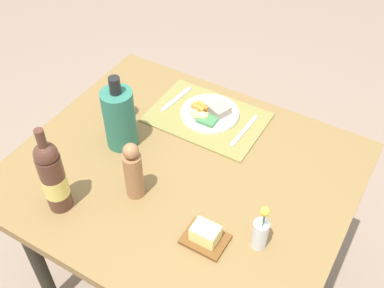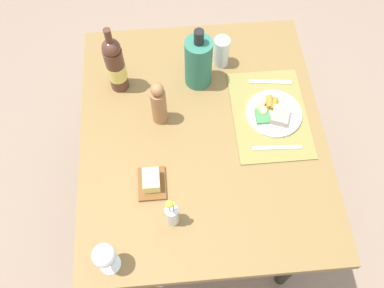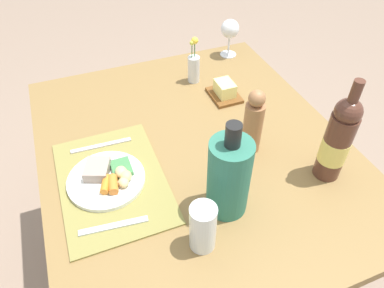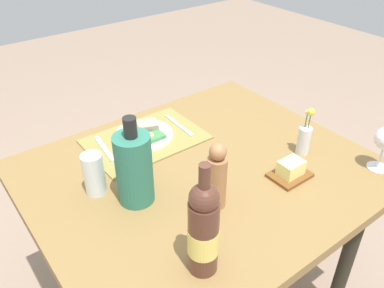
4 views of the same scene
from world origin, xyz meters
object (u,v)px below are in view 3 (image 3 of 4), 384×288
object	(u,v)px
knife	(114,226)
flower_vase	(194,67)
fork	(101,145)
wine_bottle	(337,140)
cooler_bottle	(229,176)
butter_dish	(225,91)
wine_glass	(230,30)
water_tumbler	(203,230)
dinner_plate	(108,177)
pepper_mill	(253,123)
dining_table	(194,164)

from	to	relation	value
knife	flower_vase	world-z (taller)	flower_vase
fork	wine_bottle	xyz separation A→B (m)	(0.35, 0.60, 0.12)
cooler_bottle	butter_dish	distance (m)	0.51
knife	wine_glass	xyz separation A→B (m)	(-0.69, 0.66, 0.11)
water_tumbler	butter_dish	size ratio (longest dim) A/B	1.08
fork	butter_dish	xyz separation A→B (m)	(-0.11, 0.48, 0.02)
dinner_plate	wine_glass	bearing A→B (deg)	129.94
water_tumbler	pepper_mill	xyz separation A→B (m)	(-0.26, 0.27, 0.04)
knife	butter_dish	distance (m)	0.66
dining_table	pepper_mill	xyz separation A→B (m)	(0.08, 0.16, 0.19)
wine_glass	butter_dish	bearing A→B (deg)	-28.29
dinner_plate	wine_bottle	bearing A→B (deg)	71.74
flower_vase	dinner_plate	bearing A→B (deg)	-46.60
dining_table	cooler_bottle	size ratio (longest dim) A/B	3.91
wine_glass	butter_dish	distance (m)	0.33
wine_glass	pepper_mill	world-z (taller)	pepper_mill
dinner_plate	flower_vase	xyz separation A→B (m)	(-0.40, 0.42, 0.04)
fork	butter_dish	bearing A→B (deg)	105.26
cooler_bottle	wine_bottle	size ratio (longest dim) A/B	0.89
wine_glass	pepper_mill	xyz separation A→B (m)	(0.56, -0.19, -0.01)
dining_table	flower_vase	xyz separation A→B (m)	(-0.35, 0.14, 0.15)
water_tumbler	flower_vase	bearing A→B (deg)	160.04
dining_table	flower_vase	size ratio (longest dim) A/B	6.16
fork	wine_bottle	world-z (taller)	wine_bottle
butter_dish	water_tumbler	bearing A→B (deg)	-30.16
dining_table	knife	size ratio (longest dim) A/B	6.31
dining_table	fork	bearing A→B (deg)	-109.72
flower_vase	water_tumbler	xyz separation A→B (m)	(0.68, -0.25, -0.00)
cooler_bottle	wine_glass	world-z (taller)	cooler_bottle
dinner_plate	fork	xyz separation A→B (m)	(-0.15, 0.01, -0.01)
water_tumbler	wine_bottle	xyz separation A→B (m)	(-0.08, 0.43, 0.07)
pepper_mill	dinner_plate	bearing A→B (deg)	-92.99
water_tumbler	wine_glass	xyz separation A→B (m)	(-0.82, 0.46, 0.05)
wine_bottle	water_tumbler	bearing A→B (deg)	-78.91
dining_table	wine_bottle	distance (m)	0.46
fork	knife	size ratio (longest dim) A/B	1.07
flower_vase	pepper_mill	size ratio (longest dim) A/B	0.83
flower_vase	water_tumbler	bearing A→B (deg)	-19.96
dining_table	flower_vase	bearing A→B (deg)	158.44
flower_vase	pepper_mill	bearing A→B (deg)	3.05
knife	pepper_mill	world-z (taller)	pepper_mill
knife	cooler_bottle	world-z (taller)	cooler_bottle
cooler_bottle	fork	bearing A→B (deg)	-142.37
dinner_plate	pepper_mill	xyz separation A→B (m)	(0.02, 0.45, 0.08)
dining_table	fork	distance (m)	0.31
fork	knife	world-z (taller)	same
fork	water_tumbler	world-z (taller)	water_tumbler
pepper_mill	butter_dish	size ratio (longest dim) A/B	1.68
dinner_plate	flower_vase	bearing A→B (deg)	133.40
knife	wine_bottle	distance (m)	0.64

